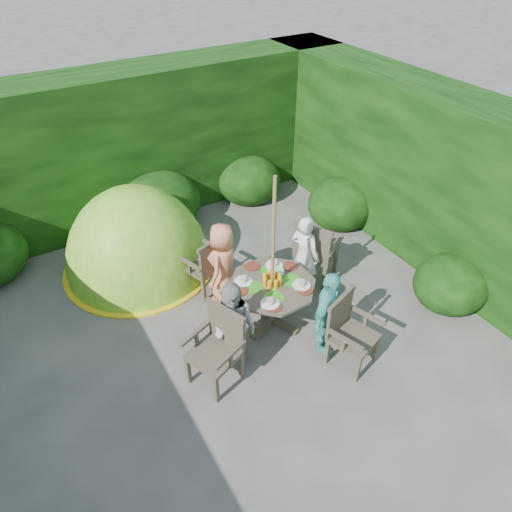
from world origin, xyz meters
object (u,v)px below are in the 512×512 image
garden_chair_front (349,331)px  child_left (234,325)px  patio_table (272,290)px  garden_chair_back (207,264)px  dome_tent (141,266)px  child_back (223,264)px  child_right (304,255)px  garden_chair_right (315,250)px  parasol_pole (273,257)px  child_front (327,313)px  garden_chair_left (218,346)px

garden_chair_front → child_left: child_left is taller
patio_table → garden_chair_front: bearing=-66.5°
garden_chair_back → dome_tent: bearing=-74.7°
child_back → child_right: bearing=118.0°
child_right → garden_chair_back: bearing=40.7°
garden_chair_back → garden_chair_front: size_ratio=0.99×
patio_table → garden_chair_back: bearing=114.0°
garden_chair_right → dome_tent: size_ratio=0.38×
garden_chair_front → dome_tent: bearing=98.4°
parasol_pole → child_left: size_ratio=1.87×
parasol_pole → child_right: parasol_pole is taller
child_left → child_back: child_back is taller
child_left → parasol_pole: bearing=82.9°
dome_tent → child_front: bearing=-68.5°
garden_chair_right → child_back: 1.36m
patio_table → parasol_pole: parasol_pole is taller
garden_chair_right → garden_chair_back: 1.56m
garden_chair_right → garden_chair_front: garden_chair_right is taller
parasol_pole → child_right: (0.73, 0.32, -0.47)m
child_right → child_back: bearing=49.4°
patio_table → child_right: (0.73, 0.32, 0.06)m
garden_chair_back → garden_chair_left: bearing=50.9°
garden_chair_right → garden_chair_left: bearing=82.4°
garden_chair_front → child_left: size_ratio=0.78×
child_front → dome_tent: size_ratio=0.45×
child_back → child_front: child_back is taller
garden_chair_left → garden_chair_front: size_ratio=1.04×
garden_chair_right → child_right: bearing=80.4°
child_right → dome_tent: 2.60m
garden_chair_left → garden_chair_right: bearing=92.0°
dome_tent → child_back: bearing=-64.3°
parasol_pole → garden_chair_back: parasol_pole is taller
garden_chair_front → child_front: size_ratio=0.76×
child_back → patio_table: bearing=73.3°
parasol_pole → garden_chair_left: bearing=-156.4°
patio_table → child_right: child_right is taller
garden_chair_back → dome_tent: 1.32m
garden_chair_back → garden_chair_front: bearing=95.9°
child_right → patio_table: bearing=94.3°
garden_chair_front → child_right: bearing=58.8°
child_right → child_front: child_right is taller
parasol_pole → child_left: bearing=-156.6°
child_right → child_front: (-0.42, -1.05, -0.02)m
garden_chair_back → child_left: (-0.29, -1.32, 0.10)m
garden_chair_front → garden_chair_left: bearing=139.8°
dome_tent → garden_chair_front: bearing=-68.7°
child_left → garden_chair_right: bearing=82.5°
patio_table → child_front: size_ratio=1.25×
child_right → garden_chair_front: bearing=148.6°
child_left → child_back: 1.13m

